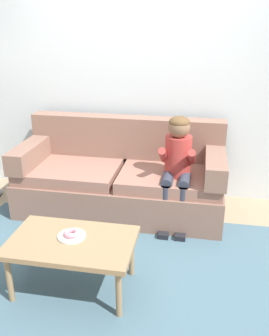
{
  "coord_description": "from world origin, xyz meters",
  "views": [
    {
      "loc": [
        0.68,
        -2.69,
        1.95
      ],
      "look_at": [
        0.09,
        0.45,
        0.65
      ],
      "focal_mm": 39.37,
      "sensor_mm": 36.0,
      "label": 1
    }
  ],
  "objects": [
    {
      "name": "couch",
      "position": [
        -0.13,
        0.85,
        0.34
      ],
      "size": [
        2.14,
        0.9,
        0.96
      ],
      "color": "#846051",
      "rests_on": "ground"
    },
    {
      "name": "wall_back",
      "position": [
        0.0,
        1.4,
        1.4
      ],
      "size": [
        8.0,
        0.1,
        2.8
      ],
      "primitive_type": "cube",
      "color": "silver",
      "rests_on": "ground"
    },
    {
      "name": "person_child",
      "position": [
        0.48,
        0.64,
        0.67
      ],
      "size": [
        0.34,
        0.58,
        1.1
      ],
      "color": "#AD3833",
      "rests_on": "ground"
    },
    {
      "name": "ground",
      "position": [
        0.0,
        0.0,
        0.0
      ],
      "size": [
        10.0,
        10.0,
        0.0
      ],
      "primitive_type": "plane",
      "color": "#9E896B"
    },
    {
      "name": "area_rug",
      "position": [
        0.0,
        -0.25,
        0.01
      ],
      "size": [
        2.9,
        1.9,
        0.01
      ],
      "primitive_type": "cube",
      "color": "#476675",
      "rests_on": "ground"
    },
    {
      "name": "donut",
      "position": [
        -0.21,
        -0.46,
        0.47
      ],
      "size": [
        0.12,
        0.12,
        0.04
      ],
      "primitive_type": "torus",
      "rotation": [
        0.0,
        0.0,
        1.6
      ],
      "color": "pink",
      "rests_on": "plate"
    },
    {
      "name": "coffee_table",
      "position": [
        -0.2,
        -0.5,
        0.39
      ],
      "size": [
        0.93,
        0.58,
        0.43
      ],
      "color": "#937551",
      "rests_on": "ground"
    },
    {
      "name": "toy_controller",
      "position": [
        -0.79,
        0.01,
        0.03
      ],
      "size": [
        0.23,
        0.09,
        0.05
      ],
      "rotation": [
        0.0,
        0.0,
        0.11
      ],
      "color": "blue",
      "rests_on": "ground"
    },
    {
      "name": "plate",
      "position": [
        -0.21,
        -0.46,
        0.44
      ],
      "size": [
        0.21,
        0.21,
        0.01
      ],
      "primitive_type": "cylinder",
      "color": "white",
      "rests_on": "coffee_table"
    }
  ]
}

